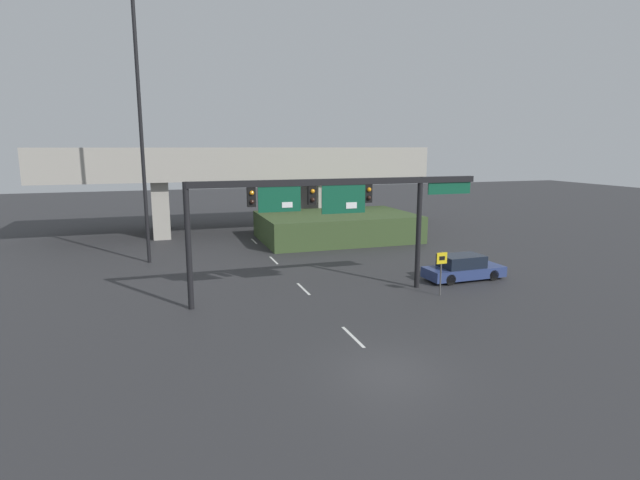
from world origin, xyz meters
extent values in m
plane|color=#2D2D30|center=(0.00, 0.00, 0.00)|extent=(160.00, 160.00, 0.00)
cube|color=silver|center=(0.00, 3.30, 0.00)|extent=(0.14, 2.40, 0.01)
cube|color=silver|center=(0.00, 10.71, 0.00)|extent=(0.14, 2.40, 0.01)
cube|color=silver|center=(0.00, 18.11, 0.00)|extent=(0.14, 2.40, 0.01)
cube|color=silver|center=(0.00, 25.51, 0.00)|extent=(0.14, 2.40, 0.01)
cylinder|color=black|center=(-6.11, 9.09, 3.06)|extent=(0.28, 0.28, 6.13)
cylinder|color=black|center=(6.11, 9.09, 3.06)|extent=(0.28, 0.28, 6.13)
cube|color=black|center=(1.61, 9.09, 5.97)|extent=(15.43, 0.32, 0.32)
cube|color=black|center=(-3.05, 9.09, 5.33)|extent=(0.40, 0.28, 0.95)
sphere|color=orange|center=(-3.05, 8.91, 5.54)|extent=(0.22, 0.22, 0.22)
sphere|color=black|center=(-3.05, 8.91, 5.12)|extent=(0.22, 0.22, 0.22)
cube|color=black|center=(0.00, 9.09, 5.33)|extent=(0.40, 0.28, 0.95)
sphere|color=orange|center=(0.00, 8.91, 5.54)|extent=(0.22, 0.22, 0.22)
sphere|color=black|center=(0.00, 8.91, 5.12)|extent=(0.22, 0.22, 0.22)
cube|color=black|center=(3.05, 9.09, 5.33)|extent=(0.40, 0.28, 0.95)
sphere|color=orange|center=(3.05, 8.91, 5.54)|extent=(0.22, 0.22, 0.22)
sphere|color=black|center=(3.05, 8.91, 5.12)|extent=(0.22, 0.22, 0.22)
cube|color=#0F4C33|center=(-1.68, 8.99, 5.18)|extent=(2.14, 0.08, 1.24)
cube|color=white|center=(-1.31, 8.94, 4.90)|extent=(0.53, 0.03, 0.27)
cube|color=#0F4C33|center=(1.68, 8.99, 5.08)|extent=(2.35, 0.08, 1.45)
cube|color=white|center=(2.09, 8.94, 4.75)|extent=(0.59, 0.03, 0.32)
cube|color=#0F4C33|center=(7.88, 9.03, 5.49)|extent=(2.62, 0.07, 0.64)
cylinder|color=#4C4C4C|center=(6.51, 7.31, 1.19)|extent=(0.08, 0.08, 2.38)
cube|color=yellow|center=(6.51, 7.26, 2.03)|extent=(0.60, 0.03, 0.60)
cube|color=black|center=(6.51, 7.25, 2.03)|extent=(0.33, 0.01, 0.21)
cylinder|color=black|center=(-8.17, 20.09, 8.64)|extent=(0.24, 0.24, 17.27)
cube|color=#A39E93|center=(0.00, 32.08, 5.81)|extent=(34.00, 9.35, 1.89)
cube|color=#A39E93|center=(0.00, 27.61, 7.20)|extent=(34.00, 0.40, 0.90)
cube|color=#A39E93|center=(-7.23, 32.08, 2.43)|extent=(1.40, 7.48, 4.87)
cube|color=#A39E93|center=(7.23, 32.08, 2.43)|extent=(1.40, 7.48, 4.87)
cube|color=#384C28|center=(6.81, 24.25, 1.09)|extent=(12.59, 8.30, 2.18)
cube|color=navy|center=(9.57, 9.74, 0.46)|extent=(4.81, 1.95, 0.61)
cube|color=black|center=(9.38, 9.73, 1.12)|extent=(2.52, 1.70, 0.71)
cylinder|color=black|center=(11.02, 10.57, 0.32)|extent=(0.65, 0.24, 0.64)
cylinder|color=black|center=(11.07, 8.99, 0.32)|extent=(0.65, 0.24, 0.64)
cylinder|color=black|center=(8.08, 10.48, 0.32)|extent=(0.65, 0.24, 0.64)
cylinder|color=black|center=(8.13, 8.90, 0.32)|extent=(0.65, 0.24, 0.64)
camera|label=1|loc=(-7.29, -14.82, 7.73)|focal=28.00mm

